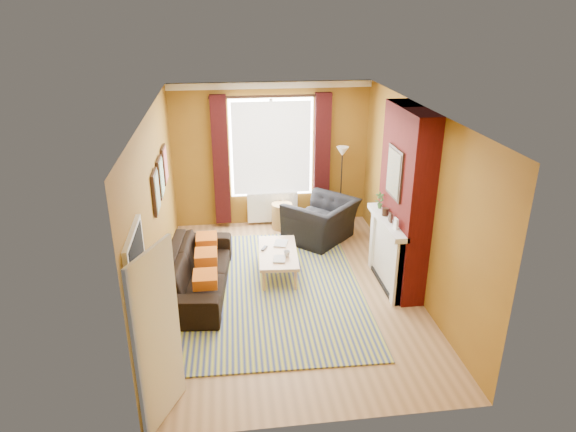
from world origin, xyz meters
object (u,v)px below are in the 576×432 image
at_px(armchair, 321,221).
at_px(coffee_table, 278,254).
at_px(wicker_stool, 282,216).
at_px(floor_lamp, 342,164).
at_px(sofa, 197,271).

xyz_separation_m(armchair, coffee_table, (-0.94, -1.19, -0.03)).
height_order(wicker_stool, floor_lamp, floor_lamp).
relative_size(armchair, floor_lamp, 0.75).
relative_size(sofa, armchair, 1.90).
distance_m(armchair, floor_lamp, 1.22).
height_order(armchair, floor_lamp, floor_lamp).
xyz_separation_m(sofa, armchair, (2.23, 1.54, 0.06)).
bearing_deg(armchair, floor_lamp, -173.82).
bearing_deg(coffee_table, armchair, 55.43).
height_order(armchair, wicker_stool, armchair).
relative_size(sofa, wicker_stool, 4.30).
height_order(sofa, wicker_stool, sofa).
distance_m(armchair, wicker_stool, 0.94).
bearing_deg(floor_lamp, sofa, -141.33).
bearing_deg(sofa, armchair, -49.73).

